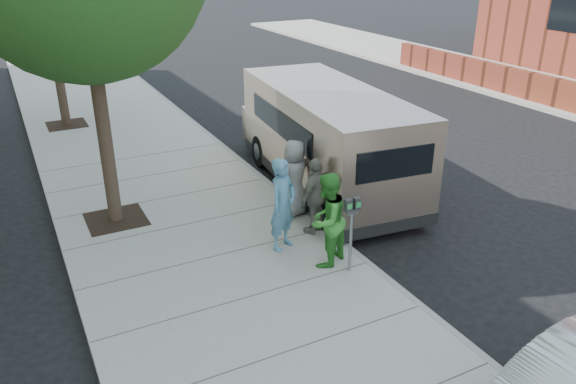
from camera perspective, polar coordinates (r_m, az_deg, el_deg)
The scene contains 9 objects.
ground at distance 11.03m, azimuth -2.60°, elevation -6.00°, with size 120.00×120.00×0.00m, color black.
sidewalk at distance 10.67m, azimuth -7.52°, elevation -6.84°, with size 5.00×60.00×0.15m, color gray.
curb_face at distance 11.58m, azimuth 3.88°, elevation -4.04°, with size 0.12×60.00×0.16m, color gray.
parking_meter at distance 9.69m, azimuth 6.51°, elevation -2.76°, with size 0.30×0.12×1.41m.
van at distance 13.44m, azimuth 3.80°, elevation 5.65°, with size 2.82×6.74×2.43m.
person_officer at distance 10.44m, azimuth -0.53°, elevation -1.28°, with size 0.66×0.43×1.80m, color teal.
person_green_shirt at distance 9.95m, azimuth 3.96°, elevation -2.86°, with size 0.85×0.66×1.75m, color green.
person_gray_shirt at distance 11.81m, azimuth 0.71°, elevation 1.43°, with size 0.81×0.53×1.65m, color gray.
person_striped_polo at distance 11.08m, azimuth 2.84°, elevation -0.40°, with size 0.92×0.38×1.57m, color gray.
Camera 1 is at (-3.93, -8.70, 5.51)m, focal length 35.00 mm.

